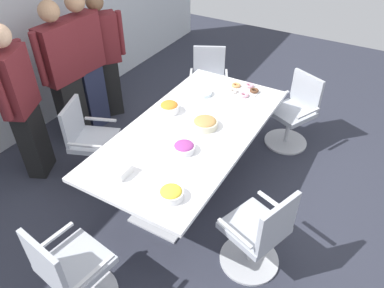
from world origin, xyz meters
TOP-DOWN VIEW (x-y plane):
  - ground_plane at (0.00, 0.00)m, footprint 10.00×10.00m
  - back_wall at (0.00, 2.40)m, footprint 8.00×0.10m
  - conference_table at (0.00, 0.00)m, footprint 2.40×1.20m
  - office_chair_0 at (1.30, -0.70)m, footprint 0.72×0.72m
  - office_chair_1 at (1.45, 0.57)m, footprint 0.73×0.73m
  - office_chair_2 at (-0.41, 1.07)m, footprint 0.70×0.70m
  - office_chair_3 at (-1.70, 0.09)m, footprint 0.61×0.61m
  - office_chair_4 at (-0.65, -1.02)m, footprint 0.69×0.69m
  - person_standing_0 at (-0.70, 1.64)m, footprint 0.58×0.39m
  - person_standing_1 at (-0.02, 1.73)m, footprint 0.61×0.24m
  - person_standing_2 at (0.35, 1.72)m, footprint 0.61×0.25m
  - person_standing_3 at (0.68, 1.75)m, footprint 0.54×0.44m
  - snack_bowl_candy_mix at (-0.35, -0.12)m, footprint 0.21×0.21m
  - snack_bowl_cookies at (0.09, -0.10)m, footprint 0.26×0.26m
  - snack_bowl_chips_yellow at (-0.92, -0.34)m, footprint 0.20×0.20m
  - snack_bowl_chips_orange at (0.15, 0.37)m, footprint 0.21×0.21m
  - donut_platter at (0.96, -0.15)m, footprint 0.35×0.35m
  - plate_stack at (0.65, 0.23)m, footprint 0.21×0.21m
  - napkin_pile at (-0.90, 0.20)m, footprint 0.17×0.17m

SIDE VIEW (x-z plane):
  - ground_plane at x=0.00m, z-range -0.01..0.00m
  - office_chair_0 at x=1.30m, z-range -0.05..0.86m
  - office_chair_1 at x=1.45m, z-range -0.05..0.86m
  - office_chair_2 at x=-0.41m, z-range -0.05..0.86m
  - office_chair_3 at x=-1.70m, z-range -0.05..0.86m
  - office_chair_4 at x=-0.65m, z-range -0.05..0.86m
  - conference_table at x=0.00m, z-range 0.25..1.00m
  - donut_platter at x=0.96m, z-range 0.75..0.79m
  - plate_stack at x=0.65m, z-range 0.75..0.79m
  - napkin_pile at x=-0.90m, z-range 0.75..0.83m
  - snack_bowl_candy_mix at x=-0.35m, z-range 0.75..0.84m
  - snack_bowl_cookies at x=0.09m, z-range 0.75..0.85m
  - snack_bowl_chips_yellow at x=-0.92m, z-range 0.75..0.85m
  - snack_bowl_chips_orange at x=0.15m, z-range 0.75..0.87m
  - person_standing_3 at x=0.68m, z-range 0.03..1.71m
  - person_standing_0 at x=-0.70m, z-range 0.04..1.79m
  - person_standing_1 at x=-0.02m, z-range 0.04..1.81m
  - person_standing_2 at x=0.35m, z-range 0.04..1.82m
  - back_wall at x=0.00m, z-range 0.00..2.80m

